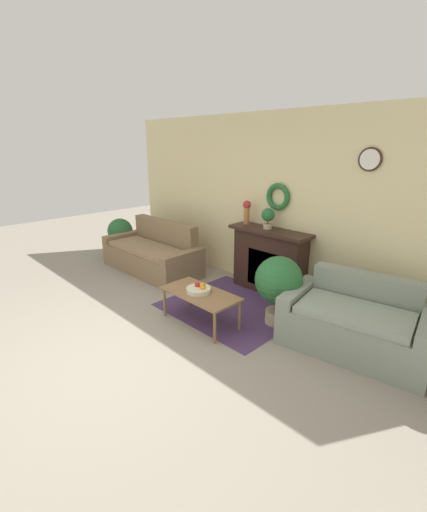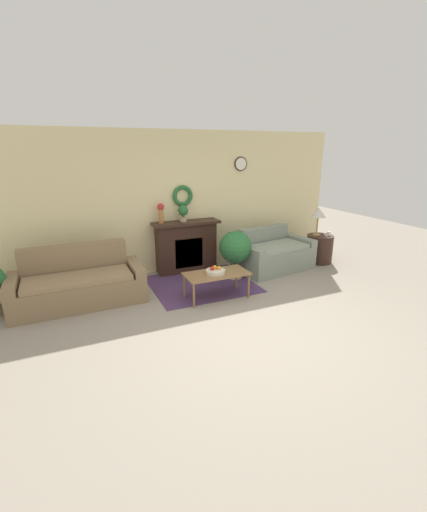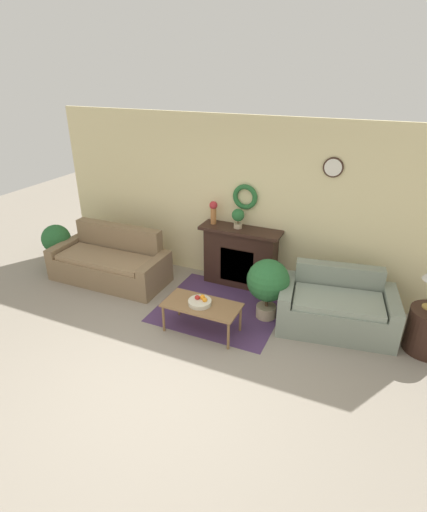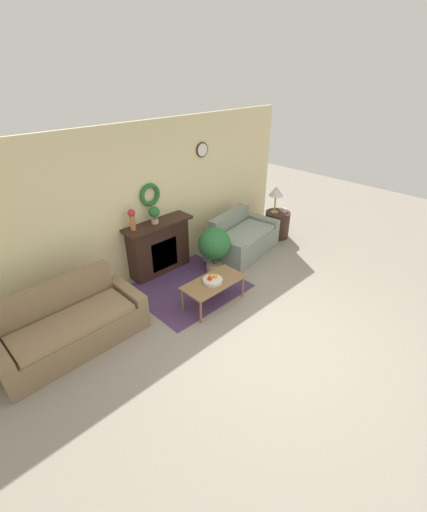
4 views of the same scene
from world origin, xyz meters
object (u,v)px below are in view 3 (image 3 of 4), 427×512
Objects in this scene: fireplace at (240,257)px; fruit_bowl at (200,302)px; couch_left at (111,263)px; potted_plant_floor_by_loveseat at (268,282)px; potted_plant_on_mantel at (238,216)px; potted_plant_floor_by_couch at (56,240)px; vase_on_mantel_left at (213,211)px; loveseat_right at (336,308)px; coffee_table at (202,307)px.

fireplace reaches higher than fruit_bowl.
potted_plant_floor_by_loveseat reaches higher than couch_left.
potted_plant_on_mantel is 3.37m from potted_plant_floor_by_couch.
couch_left is 6.28× the size of fruit_bowl.
fruit_bowl is 1.71m from vase_on_mantel_left.
couch_left reaches higher than fruit_bowl.
fruit_bowl is at bearing -13.30° from potted_plant_floor_by_couch.
fireplace is at bearing 18.60° from couch_left.
fireplace reaches higher than potted_plant_floor_by_loveseat.
couch_left is at bearing -160.50° from potted_plant_on_mantel.
couch_left is 1.98m from vase_on_mantel_left.
fruit_bowl is 1.00× the size of potted_plant_on_mantel.
potted_plant_on_mantel is at bearing -164.33° from fireplace.
loveseat_right is 1.84× the size of potted_plant_floor_by_loveseat.
fireplace is 1.44× the size of potted_plant_floor_by_loveseat.
loveseat_right is 5.29× the size of potted_plant_on_mantel.
loveseat_right reaches higher than potted_plant_floor_by_couch.
vase_on_mantel_left reaches higher than loveseat_right.
couch_left is 1.19× the size of loveseat_right.
vase_on_mantel_left reaches higher than coffee_table.
fireplace is at bearing 15.67° from potted_plant_on_mantel.
couch_left is 1.91× the size of coffee_table.
vase_on_mantel_left is (1.59, 0.73, 0.93)m from couch_left.
fireplace is 0.69m from potted_plant_on_mantel.
potted_plant_on_mantel is (-1.70, 0.58, 0.90)m from loveseat_right.
potted_plant_floor_by_loveseat is at bearing -1.30° from couch_left.
fireplace is 4.15× the size of fruit_bowl.
fruit_bowl is (2.05, -0.73, 0.16)m from couch_left.
potted_plant_on_mantel is 0.40× the size of potted_plant_floor_by_couch.
loveseat_right is 2.01m from potted_plant_on_mantel.
couch_left is 2.18m from fruit_bowl.
potted_plant_floor_by_couch is at bearing 166.86° from coffee_table.
potted_plant_floor_by_loveseat is (0.70, -0.75, 0.06)m from fireplace.
couch_left is 1.22m from potted_plant_floor_by_couch.
couch_left is 2.32m from potted_plant_on_mantel.
fruit_bowl is at bearing -90.93° from fireplace.
potted_plant_floor_by_couch is at bearing 179.06° from potted_plant_floor_by_loveseat.
potted_plant_floor_by_couch is (-1.21, 0.04, 0.19)m from couch_left.
loveseat_right is 1.89m from fruit_bowl.
fruit_bowl is 1.01m from potted_plant_floor_by_loveseat.
fireplace is at bearing 11.85° from potted_plant_floor_by_couch.
fruit_bowl is at bearing -20.37° from couch_left.
potted_plant_on_mantel is (-0.05, 1.44, 0.81)m from coffee_table.
fireplace is 1.03m from potted_plant_floor_by_loveseat.
coffee_table is at bearing -161.80° from loveseat_right.
vase_on_mantel_left is (-2.13, 0.60, 0.93)m from loveseat_right.
fruit_bowl is at bearing -88.90° from potted_plant_on_mantel.
loveseat_right is at bearing -19.68° from fireplace.
loveseat_right is at bearing 27.58° from coffee_table.
potted_plant_on_mantel is at bearing -2.65° from vase_on_mantel_left.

